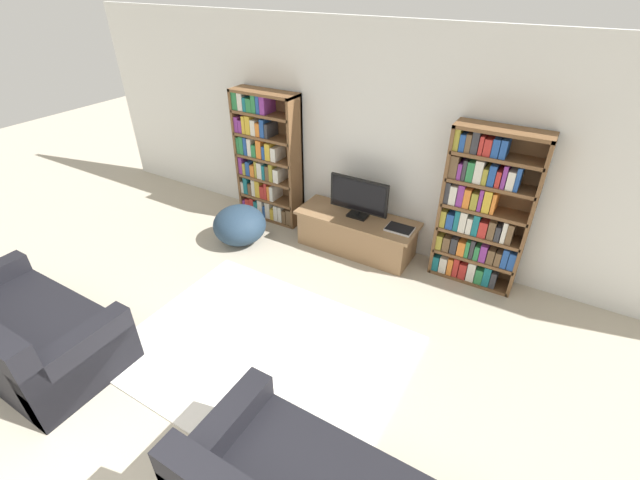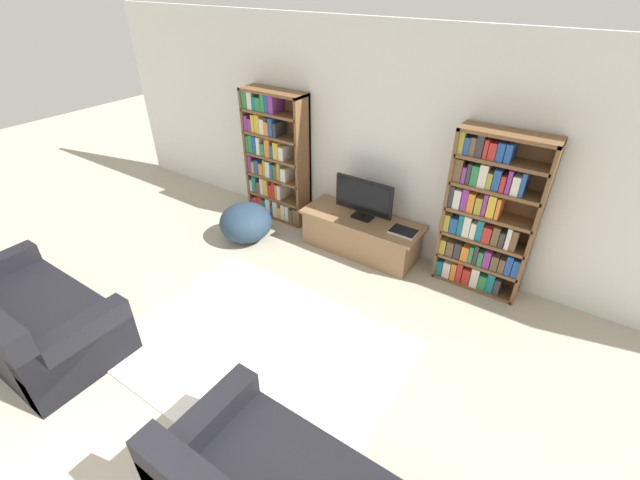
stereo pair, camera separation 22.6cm
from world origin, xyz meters
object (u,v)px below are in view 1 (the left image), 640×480
at_px(bookshelf_right, 481,212).
at_px(beanbag_ottoman, 240,225).
at_px(laptop, 400,229).
at_px(bookshelf_left, 266,160).
at_px(couch_left_sectional, 25,334).
at_px(television, 359,197).
at_px(tv_stand, 356,233).

relative_size(bookshelf_right, beanbag_ottoman, 2.61).
height_order(bookshelf_right, laptop, bookshelf_right).
bearing_deg(bookshelf_left, couch_left_sectional, -95.09).
distance_m(television, beanbag_ottoman, 1.57).
distance_m(tv_stand, television, 0.49).
relative_size(bookshelf_right, television, 2.37).
bearing_deg(tv_stand, bookshelf_right, 6.32).
bearing_deg(television, bookshelf_right, 5.75).
bearing_deg(bookshelf_right, laptop, -167.90).
relative_size(tv_stand, couch_left_sectional, 0.86).
bearing_deg(laptop, bookshelf_left, 175.07).
bearing_deg(laptop, tv_stand, 177.75).
bearing_deg(laptop, beanbag_ottoman, -163.29).
height_order(television, couch_left_sectional, television).
bearing_deg(bookshelf_left, television, -5.41).
bearing_deg(beanbag_ottoman, bookshelf_left, 96.93).
distance_m(bookshelf_left, television, 1.46).
xyz_separation_m(bookshelf_left, television, (1.45, -0.14, -0.12)).
bearing_deg(beanbag_ottoman, tv_stand, 23.69).
relative_size(bookshelf_left, beanbag_ottoman, 2.61).
bearing_deg(bookshelf_left, beanbag_ottoman, -83.07).
height_order(television, beanbag_ottoman, television).
height_order(bookshelf_left, beanbag_ottoman, bookshelf_left).
relative_size(bookshelf_left, bookshelf_right, 1.00).
xyz_separation_m(bookshelf_right, television, (-1.36, -0.14, -0.12)).
bearing_deg(bookshelf_right, television, -174.25).
bearing_deg(bookshelf_left, laptop, -4.93).
bearing_deg(television, couch_left_sectional, -119.29).
height_order(bookshelf_right, tv_stand, bookshelf_right).
relative_size(bookshelf_left, laptop, 5.67).
bearing_deg(bookshelf_left, tv_stand, -5.95).
bearing_deg(tv_stand, bookshelf_left, 174.05).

